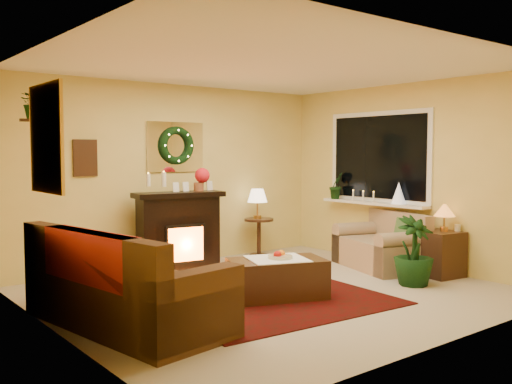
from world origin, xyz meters
TOP-DOWN VIEW (x-y plane):
  - floor at (0.00, 0.00)m, footprint 5.00×5.00m
  - ceiling at (0.00, 0.00)m, footprint 5.00×5.00m
  - wall_back at (0.00, 2.25)m, footprint 5.00×5.00m
  - wall_front at (0.00, -2.25)m, footprint 5.00×5.00m
  - wall_left at (-2.50, 0.00)m, footprint 4.50×4.50m
  - wall_right at (2.50, 0.00)m, footprint 4.50×4.50m
  - area_rug at (-0.26, -0.35)m, footprint 2.54×1.98m
  - sofa at (-1.89, -0.09)m, footprint 1.27×2.27m
  - red_throw at (-1.94, 0.07)m, footprint 0.79×1.28m
  - fireplace at (-0.21, 1.80)m, footprint 1.14×0.51m
  - poinsettia at (0.15, 1.75)m, footprint 0.21×0.21m
  - mantel_candle_a at (-0.69, 1.76)m, footprint 0.05×0.05m
  - mantel_candle_b at (-0.46, 1.76)m, footprint 0.06×0.06m
  - mantel_mirror at (0.00, 2.23)m, footprint 0.92×0.02m
  - wreath at (0.00, 2.19)m, footprint 0.55×0.11m
  - wall_art at (-1.35, 2.23)m, footprint 0.32×0.03m
  - gold_mirror at (-2.48, 0.30)m, footprint 0.03×0.84m
  - hanging_plant at (-2.34, 1.05)m, footprint 0.33×0.28m
  - loveseat at (2.06, 0.16)m, footprint 1.15×1.53m
  - window_frame at (2.48, 0.55)m, footprint 0.03×1.86m
  - window_glass at (2.47, 0.55)m, footprint 0.02×1.70m
  - window_sill at (2.38, 0.55)m, footprint 0.22×1.86m
  - mini_tree at (2.40, 0.11)m, footprint 0.21×0.21m
  - sill_plant at (2.34, 1.27)m, footprint 0.30×0.24m
  - side_table_round at (1.30, 1.93)m, footprint 0.48×0.48m
  - lamp_cream at (1.29, 1.95)m, footprint 0.31×0.31m
  - end_table_square at (2.26, -0.68)m, footprint 0.55×0.55m
  - lamp_tiffany at (2.29, -0.71)m, footprint 0.27×0.27m
  - coffee_table at (-0.15, -0.22)m, footprint 1.18×0.91m
  - fruit_bowl at (-0.12, -0.24)m, footprint 0.27×0.27m
  - floor_palm at (1.56, -0.78)m, footprint 1.56×1.56m

SIDE VIEW (x-z plane):
  - floor at x=0.00m, z-range 0.00..0.00m
  - area_rug at x=-0.26m, z-range 0.00..0.01m
  - coffee_table at x=-0.15m, z-range -0.01..0.43m
  - end_table_square at x=2.26m, z-range -0.03..0.57m
  - side_table_round at x=1.30m, z-range 0.03..0.62m
  - loveseat at x=2.06m, z-range 0.03..0.81m
  - sofa at x=-1.89m, z-range -0.03..0.89m
  - floor_palm at x=1.56m, z-range -0.82..1.72m
  - fruit_bowl at x=-0.12m, z-range 0.42..0.48m
  - red_throw at x=-1.94m, z-range 0.45..0.46m
  - fireplace at x=-0.21m, z-range 0.05..1.05m
  - lamp_tiffany at x=2.29m, z-range 0.54..0.95m
  - window_sill at x=2.38m, z-range 0.85..0.89m
  - lamp_cream at x=1.29m, z-range 0.64..1.12m
  - mini_tree at x=2.40m, z-range 0.88..1.20m
  - sill_plant at x=2.34m, z-range 0.81..1.36m
  - mantel_candle_a at x=-0.69m, z-range 1.18..1.34m
  - mantel_candle_b at x=-0.46m, z-range 1.16..1.36m
  - wall_back at x=0.00m, z-range 1.30..1.30m
  - wall_front at x=0.00m, z-range 1.30..1.30m
  - wall_left at x=-2.50m, z-range 1.30..1.30m
  - wall_right at x=2.50m, z-range 1.30..1.30m
  - poinsettia at x=0.15m, z-range 1.20..1.40m
  - wall_art at x=-1.35m, z-range 1.31..1.79m
  - window_frame at x=2.48m, z-range 0.87..2.23m
  - window_glass at x=2.47m, z-range 0.94..2.16m
  - mantel_mirror at x=0.00m, z-range 1.34..2.06m
  - wreath at x=0.00m, z-range 1.44..2.00m
  - gold_mirror at x=-2.48m, z-range 1.25..2.25m
  - hanging_plant at x=-2.34m, z-range 1.79..2.15m
  - ceiling at x=0.00m, z-range 2.60..2.60m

